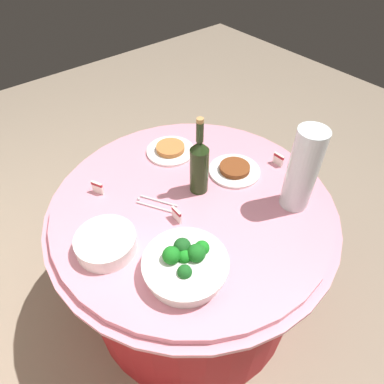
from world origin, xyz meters
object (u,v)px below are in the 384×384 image
label_placard_mid (97,187)px  food_plate_peanuts (170,150)px  label_placard_front (177,214)px  food_plate_stir_fry (234,170)px  wine_bottle (199,165)px  label_placard_rear (278,159)px  broccoli_bowl (186,264)px  plate_stack (106,243)px  decorative_fruit_vase (301,174)px  serving_tongs (155,204)px

label_placard_mid → food_plate_peanuts: bearing=-86.0°
label_placard_front → food_plate_stir_fry: bearing=-81.0°
wine_bottle → label_placard_rear: (-0.10, -0.37, -0.10)m
label_placard_mid → label_placard_rear: bearing=-116.3°
broccoli_bowl → plate_stack: broccoli_bowl is taller
food_plate_stir_fry → label_placard_rear: 0.20m
label_placard_front → label_placard_mid: size_ratio=1.00×
broccoli_bowl → label_placard_front: size_ratio=5.09×
food_plate_peanuts → label_placard_front: 0.41m
decorative_fruit_vase → serving_tongs: decorative_fruit_vase is taller
plate_stack → broccoli_bowl: bearing=-148.2°
plate_stack → label_placard_rear: bearing=-95.5°
broccoli_bowl → plate_stack: 0.29m
food_plate_peanuts → decorative_fruit_vase: bearing=-162.6°
broccoli_bowl → label_placard_front: 0.23m
food_plate_stir_fry → food_plate_peanuts: size_ratio=1.00×
decorative_fruit_vase → food_plate_peanuts: bearing=17.4°
broccoli_bowl → plate_stack: (0.25, 0.15, -0.01)m
broccoli_bowl → label_placard_mid: 0.51m
wine_bottle → serving_tongs: size_ratio=2.09×
decorative_fruit_vase → label_placard_mid: decorative_fruit_vase is taller
serving_tongs → food_plate_stir_fry: (-0.06, -0.37, 0.01)m
decorative_fruit_vase → label_placard_mid: bearing=46.3°
broccoli_bowl → serving_tongs: (0.31, -0.10, -0.04)m
food_plate_peanuts → label_placard_rear: label_placard_rear is taller
food_plate_stir_fry → label_placard_front: 0.36m
wine_bottle → label_placard_rear: size_ratio=6.11×
food_plate_peanuts → serving_tongs: bearing=132.7°
wine_bottle → serving_tongs: bearing=77.2°
label_placard_front → food_plate_peanuts: bearing=-33.8°
food_plate_stir_fry → label_placard_mid: label_placard_mid is taller
wine_bottle → label_placard_rear: bearing=-105.4°
broccoli_bowl → label_placard_rear: broccoli_bowl is taller
label_placard_front → plate_stack: bearing=79.3°
plate_stack → serving_tongs: (0.07, -0.25, -0.03)m
food_plate_stir_fry → label_placard_mid: 0.58m
label_placard_front → label_placard_mid: 0.35m
broccoli_bowl → food_plate_peanuts: (0.54, -0.34, -0.03)m
serving_tongs → label_placard_front: 0.12m
wine_bottle → serving_tongs: 0.23m
label_placard_front → label_placard_rear: (-0.03, -0.54, 0.00)m
broccoli_bowl → label_placard_mid: size_ratio=5.09×
plate_stack → decorative_fruit_vase: 0.74m
wine_bottle → label_placard_rear: wine_bottle is taller
broccoli_bowl → food_plate_stir_fry: (0.25, -0.47, -0.03)m
label_placard_front → label_placard_mid: bearing=26.2°
serving_tongs → food_plate_peanuts: size_ratio=0.73×
food_plate_peanuts → label_placard_front: (-0.34, 0.23, 0.02)m
plate_stack → label_placard_front: (-0.05, -0.27, 0.00)m
serving_tongs → food_plate_stir_fry: 0.38m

